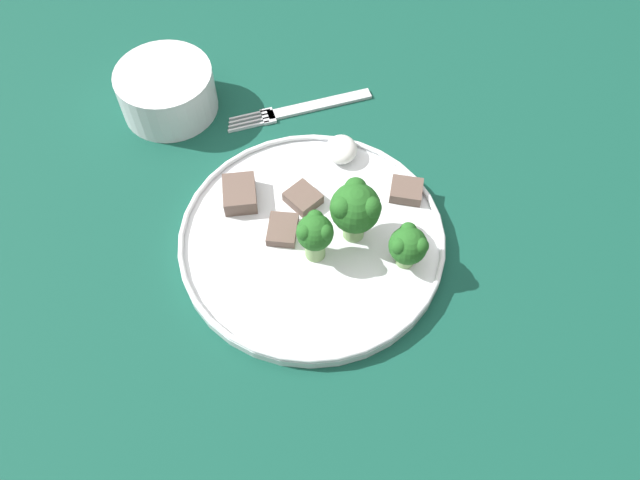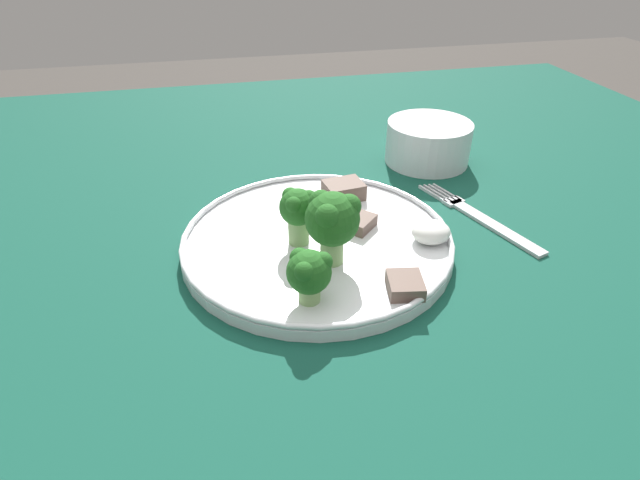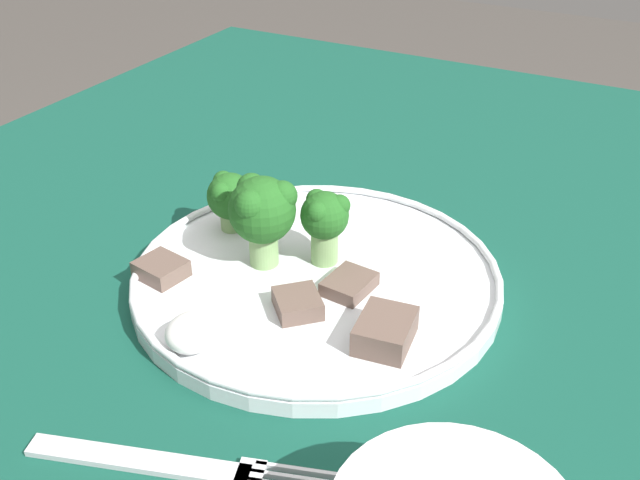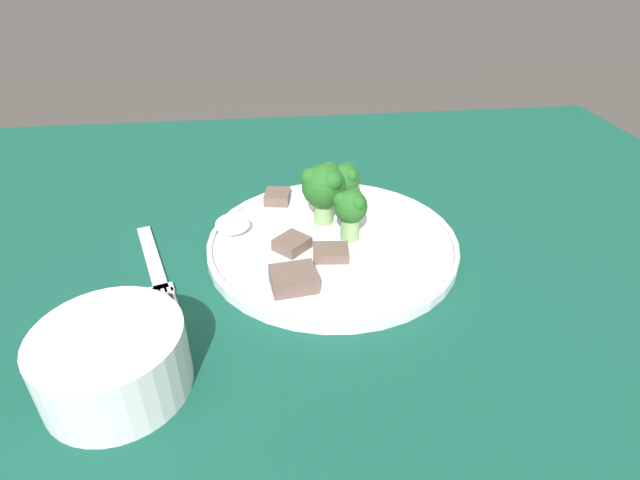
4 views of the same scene
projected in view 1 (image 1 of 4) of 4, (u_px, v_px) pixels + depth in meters
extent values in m
plane|color=#4C4742|center=(279.00, 406.00, 1.34)|extent=(8.00, 8.00, 0.00)
cube|color=#114738|center=(244.00, 207.00, 0.72)|extent=(1.28, 1.10, 0.03)
cylinder|color=brown|center=(510.00, 91.00, 1.34)|extent=(0.06, 0.06, 0.73)
cylinder|color=brown|center=(54.00, 88.00, 1.35)|extent=(0.06, 0.06, 0.73)
cylinder|color=white|center=(312.00, 241.00, 0.67)|extent=(0.28, 0.28, 0.01)
torus|color=white|center=(312.00, 236.00, 0.66)|extent=(0.28, 0.28, 0.01)
cube|color=silver|center=(320.00, 105.00, 0.78)|extent=(0.05, 0.13, 0.00)
cube|color=silver|center=(268.00, 116.00, 0.77)|extent=(0.03, 0.02, 0.00)
cube|color=silver|center=(246.00, 115.00, 0.77)|extent=(0.02, 0.05, 0.00)
cube|color=silver|center=(247.00, 119.00, 0.77)|extent=(0.02, 0.05, 0.00)
cube|color=silver|center=(248.00, 123.00, 0.76)|extent=(0.02, 0.05, 0.00)
cube|color=silver|center=(250.00, 127.00, 0.76)|extent=(0.02, 0.05, 0.00)
cylinder|color=silver|center=(167.00, 91.00, 0.75)|extent=(0.12, 0.12, 0.06)
cylinder|color=white|center=(168.00, 94.00, 0.76)|extent=(0.10, 0.10, 0.04)
cylinder|color=#7FA866|center=(315.00, 247.00, 0.64)|extent=(0.02, 0.02, 0.03)
sphere|color=#215B1E|center=(315.00, 232.00, 0.62)|extent=(0.04, 0.04, 0.04)
sphere|color=#215B1E|center=(315.00, 218.00, 0.61)|extent=(0.02, 0.02, 0.02)
sphere|color=#215B1E|center=(305.00, 232.00, 0.61)|extent=(0.02, 0.02, 0.02)
sphere|color=#215B1E|center=(325.00, 232.00, 0.61)|extent=(0.02, 0.02, 0.02)
cylinder|color=#7FA866|center=(405.00, 257.00, 0.64)|extent=(0.02, 0.02, 0.02)
sphere|color=#215B1E|center=(408.00, 246.00, 0.62)|extent=(0.04, 0.04, 0.04)
sphere|color=#215B1E|center=(408.00, 231.00, 0.62)|extent=(0.02, 0.02, 0.02)
sphere|color=#215B1E|center=(399.00, 246.00, 0.61)|extent=(0.02, 0.02, 0.02)
sphere|color=#215B1E|center=(420.00, 246.00, 0.61)|extent=(0.02, 0.02, 0.02)
cylinder|color=#7FA866|center=(354.00, 226.00, 0.65)|extent=(0.02, 0.02, 0.03)
sphere|color=#215B1E|center=(355.00, 208.00, 0.62)|extent=(0.05, 0.05, 0.05)
sphere|color=#215B1E|center=(356.00, 189.00, 0.62)|extent=(0.02, 0.02, 0.02)
sphere|color=#215B1E|center=(342.00, 208.00, 0.61)|extent=(0.02, 0.02, 0.02)
sphere|color=#215B1E|center=(370.00, 208.00, 0.61)|extent=(0.02, 0.02, 0.02)
cube|color=brown|center=(303.00, 198.00, 0.68)|extent=(0.05, 0.05, 0.01)
cube|color=brown|center=(282.00, 229.00, 0.66)|extent=(0.04, 0.03, 0.01)
cube|color=brown|center=(241.00, 194.00, 0.68)|extent=(0.05, 0.04, 0.02)
cube|color=brown|center=(406.00, 191.00, 0.69)|extent=(0.04, 0.04, 0.01)
ellipsoid|color=white|center=(341.00, 149.00, 0.71)|extent=(0.04, 0.04, 0.02)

